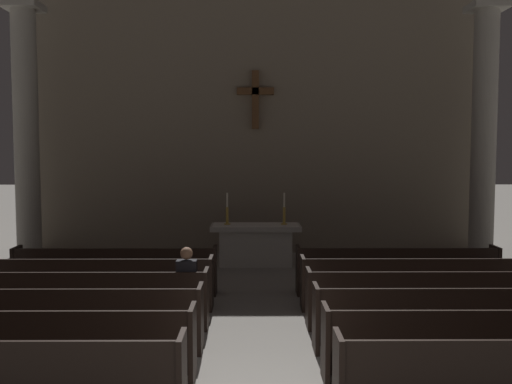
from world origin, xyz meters
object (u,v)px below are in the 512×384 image
object	(u,v)px
pew_right_row_2	(484,344)
pew_left_row_2	(33,344)
column_right_third	(484,139)
pew_left_row_6	(116,271)
altar	(256,244)
candlestick_left	(227,214)
pew_right_row_3	(453,318)
candlestick_right	(284,214)
column_left_third	(27,139)
pew_left_row_4	(84,299)
lone_worshipper	(187,285)
pew_left_row_5	(102,283)
pew_right_row_4	(430,298)
pew_left_row_3	(62,319)
pew_right_row_6	(397,270)
pew_right_row_5	(412,283)

from	to	relation	value
pew_right_row_2	pew_left_row_2	bearing A→B (deg)	180.00
column_right_third	pew_left_row_6	bearing A→B (deg)	-160.22
altar	candlestick_left	size ratio (longest dim) A/B	2.82
pew_right_row_3	candlestick_left	bearing A→B (deg)	119.51
pew_left_row_2	candlestick_right	xyz separation A→B (m)	(3.47, 7.22, 0.79)
column_left_third	pew_left_row_6	bearing A→B (deg)	-46.72
pew_left_row_4	column_right_third	xyz separation A→B (m)	(8.39, 5.18, 2.63)
lone_worshipper	column_left_third	bearing A→B (deg)	131.10
pew_left_row_6	candlestick_right	bearing A→B (deg)	39.72
pew_left_row_4	pew_left_row_5	xyz separation A→B (m)	(0.00, 1.08, 0.00)
pew_left_row_5	pew_right_row_2	world-z (taller)	same
pew_left_row_4	column_left_third	distance (m)	6.47
pew_left_row_4	candlestick_right	bearing A→B (deg)	55.50
pew_left_row_6	altar	distance (m)	4.00
pew_left_row_5	altar	distance (m)	4.84
pew_right_row_4	candlestick_right	xyz separation A→B (m)	(-2.07, 5.05, 0.79)
candlestick_right	candlestick_left	bearing A→B (deg)	180.00
pew_left_row_6	column_right_third	xyz separation A→B (m)	(8.39, 3.02, 2.63)
pew_right_row_2	candlestick_right	bearing A→B (deg)	106.02
column_right_third	candlestick_left	distance (m)	6.58
pew_left_row_6	candlestick_left	bearing A→B (deg)	54.30
pew_right_row_3	column_left_third	bearing A→B (deg)	143.23
pew_left_row_2	altar	xyz separation A→B (m)	(2.77, 7.22, 0.06)
pew_right_row_2	pew_left_row_4	bearing A→B (deg)	158.65
pew_left_row_3	pew_right_row_4	world-z (taller)	same
pew_left_row_2	pew_right_row_2	bearing A→B (deg)	0.00
pew_left_row_6	candlestick_left	size ratio (longest dim) A/B	5.07
pew_right_row_6	candlestick_left	world-z (taller)	candlestick_left
pew_right_row_6	pew_left_row_4	bearing A→B (deg)	-158.65
pew_left_row_2	pew_right_row_6	xyz separation A→B (m)	(5.55, 4.34, 0.00)
pew_left_row_4	pew_right_row_6	world-z (taller)	same
pew_right_row_4	lone_worshipper	xyz separation A→B (m)	(-3.90, 0.04, 0.22)
pew_right_row_3	pew_right_row_2	bearing A→B (deg)	-90.00
pew_left_row_4	pew_right_row_4	world-z (taller)	same
pew_right_row_6	altar	size ratio (longest dim) A/B	1.80
pew_left_row_4	pew_right_row_3	world-z (taller)	same
pew_right_row_6	column_right_third	xyz separation A→B (m)	(2.84, 3.02, 2.63)
lone_worshipper	candlestick_left	bearing A→B (deg)	85.15
pew_left_row_3	pew_left_row_4	xyz separation A→B (m)	(0.00, 1.08, 0.00)
pew_right_row_5	pew_left_row_5	bearing A→B (deg)	180.00
candlestick_right	pew_left_row_2	bearing A→B (deg)	-115.69
pew_left_row_2	pew_right_row_2	xyz separation A→B (m)	(5.55, 0.00, 0.00)
pew_right_row_3	column_left_third	xyz separation A→B (m)	(-8.39, 6.27, 2.63)
pew_right_row_2	pew_right_row_6	size ratio (longest dim) A/B	1.00
pew_left_row_3	pew_right_row_2	world-z (taller)	same
pew_left_row_2	pew_left_row_3	xyz separation A→B (m)	(0.00, 1.08, 0.00)
column_right_third	pew_right_row_5	bearing A→B (deg)	-124.72
pew_left_row_2	pew_left_row_4	distance (m)	2.17
pew_left_row_6	altar	world-z (taller)	altar
candlestick_left	pew_left_row_6	bearing A→B (deg)	-125.70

